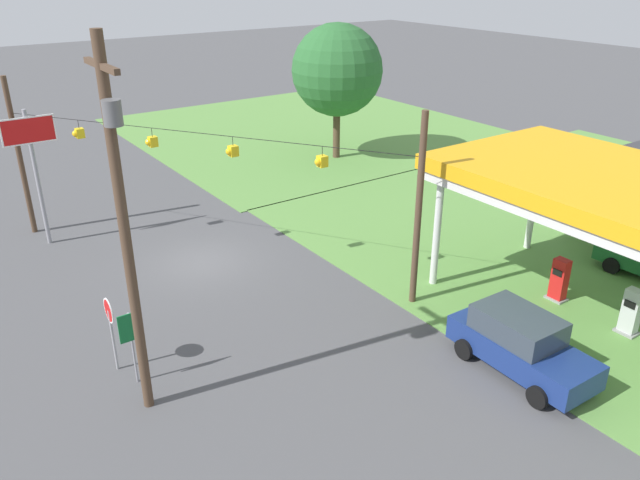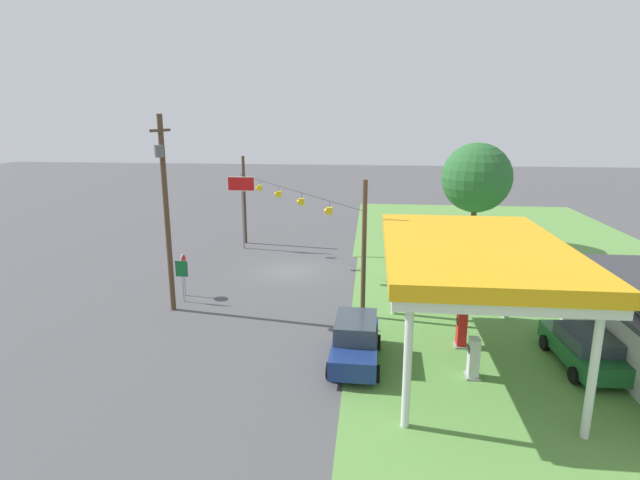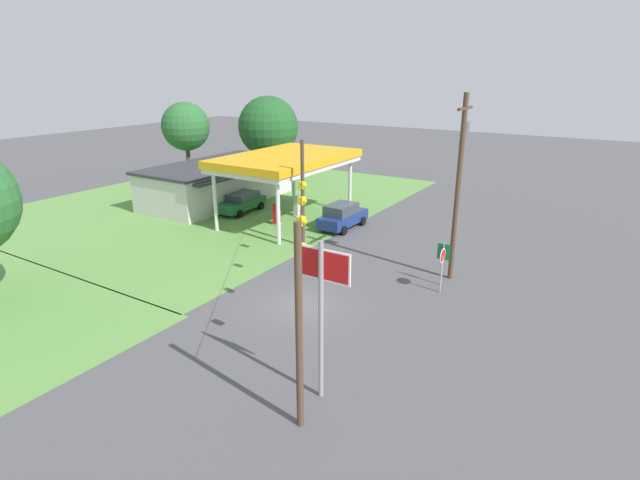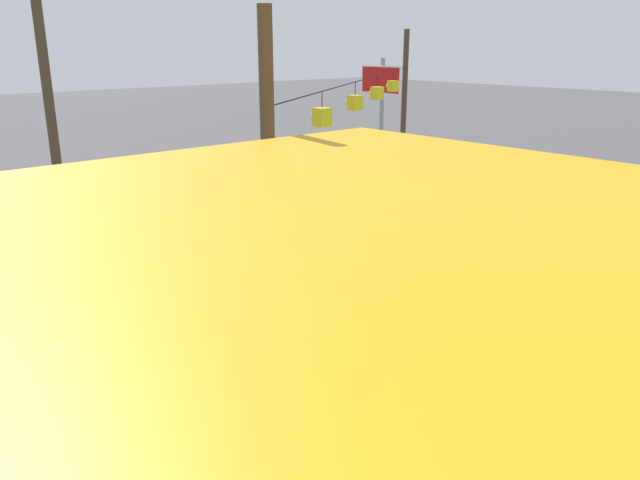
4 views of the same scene
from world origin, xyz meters
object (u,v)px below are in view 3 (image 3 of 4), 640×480
at_px(fuel_pump_far, 297,207).
at_px(tree_far_back, 268,127).
at_px(gas_station_canopy, 286,161).
at_px(utility_pole_main, 459,180).
at_px(gas_station_store, 218,182).
at_px(stop_sign_roadside, 442,261).
at_px(fuel_pump_near, 277,215).
at_px(car_at_pumps_front, 342,216).
at_px(stop_sign_overhead, 322,288).
at_px(car_at_pumps_rear, 242,202).
at_px(route_sign, 443,256).
at_px(tree_behind_station, 186,127).

bearing_deg(fuel_pump_far, tree_far_back, 46.30).
height_order(gas_station_canopy, utility_pole_main, utility_pole_main).
distance_m(fuel_pump_far, utility_pole_main, 16.54).
bearing_deg(gas_station_store, stop_sign_roadside, -109.23).
bearing_deg(fuel_pump_far, fuel_pump_near, 180.00).
bearing_deg(car_at_pumps_front, tree_far_back, 55.54).
bearing_deg(fuel_pump_near, stop_sign_overhead, -138.73).
xyz_separation_m(gas_station_store, car_at_pumps_rear, (-1.68, -4.18, -0.90)).
height_order(fuel_pump_near, stop_sign_roadside, stop_sign_roadside).
bearing_deg(route_sign, gas_station_canopy, 68.98).
bearing_deg(stop_sign_roadside, gas_station_canopy, -113.96).
bearing_deg(car_at_pumps_rear, utility_pole_main, 73.78).
height_order(car_at_pumps_front, tree_behind_station, tree_behind_station).
xyz_separation_m(stop_sign_overhead, tree_behind_station, (23.24, 30.89, 1.60)).
xyz_separation_m(fuel_pump_near, car_at_pumps_front, (1.96, -4.69, 0.17)).
distance_m(car_at_pumps_front, stop_sign_overhead, 20.79).
bearing_deg(car_at_pumps_rear, fuel_pump_far, 103.03).
relative_size(fuel_pump_near, tree_far_back, 0.19).
xyz_separation_m(route_sign, utility_pole_main, (1.24, -0.12, 4.03)).
relative_size(route_sign, tree_far_back, 0.27).
bearing_deg(gas_station_canopy, fuel_pump_near, -179.94).
xyz_separation_m(fuel_pump_near, tree_far_back, (13.09, 10.77, 4.87)).
relative_size(stop_sign_roadside, tree_far_back, 0.28).
xyz_separation_m(fuel_pump_far, car_at_pumps_front, (-0.84, -4.69, 0.17)).
height_order(gas_station_canopy, tree_far_back, tree_far_back).
xyz_separation_m(gas_station_store, utility_pole_main, (-6.04, -23.58, 3.98)).
relative_size(gas_station_canopy, route_sign, 4.74).
xyz_separation_m(fuel_pump_far, tree_far_back, (10.29, 10.77, 4.87)).
height_order(car_at_pumps_rear, stop_sign_overhead, stop_sign_overhead).
relative_size(gas_station_store, fuel_pump_far, 8.27).
bearing_deg(gas_station_canopy, car_at_pumps_front, -83.22).
relative_size(fuel_pump_far, utility_pole_main, 0.16).
xyz_separation_m(tree_behind_station, tree_far_back, (6.06, -5.89, -0.22)).
xyz_separation_m(fuel_pump_near, fuel_pump_far, (2.80, 0.00, 0.00)).
bearing_deg(fuel_pump_far, car_at_pumps_front, -100.15).
distance_m(gas_station_store, stop_sign_roadside, 25.15).
bearing_deg(stop_sign_roadside, gas_station_store, -109.23).
bearing_deg(tree_behind_station, fuel_pump_near, -112.86).
distance_m(fuel_pump_far, car_at_pumps_rear, 4.91).
xyz_separation_m(stop_sign_overhead, route_sign, (12.01, -0.35, -2.59)).
bearing_deg(car_at_pumps_rear, stop_sign_roadside, 67.81).
bearing_deg(fuel_pump_far, car_at_pumps_rear, 106.56).
distance_m(fuel_pump_near, car_at_pumps_front, 5.09).
relative_size(car_at_pumps_rear, tree_far_back, 0.55).
height_order(gas_station_store, car_at_pumps_rear, gas_station_store).
bearing_deg(stop_sign_overhead, car_at_pumps_front, 27.69).
bearing_deg(fuel_pump_far, stop_sign_roadside, -118.30).
distance_m(gas_station_canopy, tree_behind_station, 17.62).
height_order(car_at_pumps_front, tree_far_back, tree_far_back).
height_order(fuel_pump_far, tree_far_back, tree_far_back).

